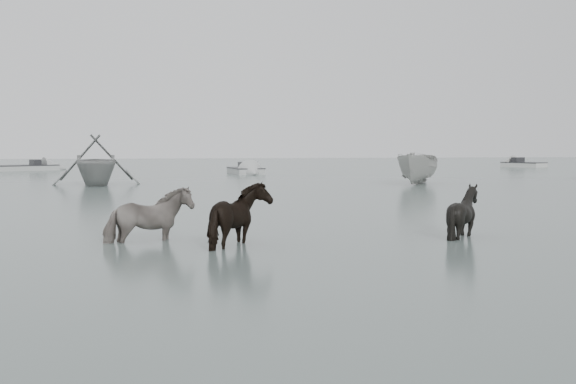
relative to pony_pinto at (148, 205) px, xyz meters
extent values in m
plane|color=#566761|center=(3.26, -0.67, -0.74)|extent=(140.00, 140.00, 0.00)
imported|color=black|center=(0.00, 0.00, 0.00)|extent=(1.91, 1.36, 1.47)
imported|color=black|center=(1.83, -0.80, 0.01)|extent=(1.40, 1.59, 1.49)
imported|color=black|center=(6.59, -0.13, -0.03)|extent=(1.45, 1.33, 1.42)
imported|color=#969896|center=(-3.33, 19.37, 0.49)|extent=(4.61, 5.16, 2.46)
imported|color=#A9AAA5|center=(11.52, 17.79, 0.08)|extent=(3.48, 4.45, 1.63)
camera|label=1|loc=(0.78, -14.68, 1.30)|focal=45.00mm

